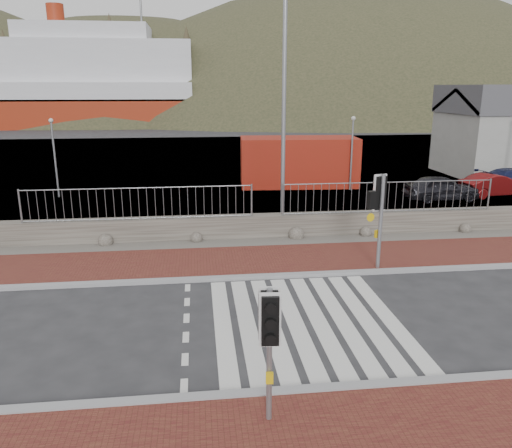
{
  "coord_description": "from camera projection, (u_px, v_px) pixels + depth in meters",
  "views": [
    {
      "loc": [
        -2.61,
        -11.21,
        5.69
      ],
      "look_at": [
        -0.92,
        3.0,
        1.74
      ],
      "focal_mm": 35.0,
      "sensor_mm": 36.0,
      "label": 1
    }
  ],
  "objects": [
    {
      "name": "shipping_container",
      "position": [
        299.0,
        162.0,
        29.42
      ],
      "size": [
        6.94,
        3.24,
        2.82
      ],
      "primitive_type": "cube",
      "rotation": [
        0.0,
        0.0,
        -0.06
      ],
      "color": "#9E1A11",
      "rests_on": "ground"
    },
    {
      "name": "car_a",
      "position": [
        441.0,
        188.0,
        25.72
      ],
      "size": [
        3.81,
        1.58,
        1.29
      ],
      "primitive_type": "imported",
      "rotation": [
        0.0,
        0.0,
        1.59
      ],
      "color": "black",
      "rests_on": "ground"
    },
    {
      "name": "hills_backdrop",
      "position": [
        245.0,
        230.0,
        103.58
      ],
      "size": [
        254.0,
        90.0,
        100.0
      ],
      "color": "#2A2F1C",
      "rests_on": "ground"
    },
    {
      "name": "car_b",
      "position": [
        494.0,
        185.0,
        26.67
      ],
      "size": [
        3.83,
        1.79,
        1.22
      ],
      "primitive_type": "imported",
      "rotation": [
        0.0,
        0.0,
        1.71
      ],
      "color": "#600D0E",
      "rests_on": "ground"
    },
    {
      "name": "quay",
      "position": [
        230.0,
        161.0,
        39.25
      ],
      "size": [
        120.0,
        40.0,
        0.5
      ],
      "primitive_type": "cube",
      "color": "#4C4C4F",
      "rests_on": "ground"
    },
    {
      "name": "traffic_signal_far",
      "position": [
        381.0,
        202.0,
        15.46
      ],
      "size": [
        0.76,
        0.41,
        3.11
      ],
      "rotation": [
        0.0,
        0.0,
        3.42
      ],
      "color": "gray",
      "rests_on": "ground"
    },
    {
      "name": "sidewalk_far",
      "position": [
        278.0,
        260.0,
        16.84
      ],
      "size": [
        40.0,
        3.0,
        0.08
      ],
      "primitive_type": "cube",
      "color": "brown",
      "rests_on": "ground"
    },
    {
      "name": "kerb_near",
      "position": [
        340.0,
        388.0,
        9.66
      ],
      "size": [
        40.0,
        0.25,
        0.12
      ],
      "primitive_type": "cube",
      "color": "gray",
      "rests_on": "ground"
    },
    {
      "name": "streetlight",
      "position": [
        288.0,
        101.0,
        19.02
      ],
      "size": [
        1.95,
        0.26,
        9.18
      ],
      "rotation": [
        0.0,
        0.0,
        0.01
      ],
      "color": "gray",
      "rests_on": "ground"
    },
    {
      "name": "water",
      "position": [
        214.0,
        127.0,
        72.75
      ],
      "size": [
        220.0,
        50.0,
        0.05
      ],
      "primitive_type": "cube",
      "color": "#3F4C54",
      "rests_on": "ground"
    },
    {
      "name": "railing",
      "position": [
        267.0,
        192.0,
        18.9
      ],
      "size": [
        18.07,
        0.07,
        1.22
      ],
      "color": "gray",
      "rests_on": "stone_wall"
    },
    {
      "name": "ferry",
      "position": [
        44.0,
        89.0,
        73.31
      ],
      "size": [
        50.0,
        16.0,
        20.0
      ],
      "color": "maroon",
      "rests_on": "ground"
    },
    {
      "name": "stone_wall",
      "position": [
        267.0,
        226.0,
        19.41
      ],
      "size": [
        40.0,
        0.6,
        0.9
      ],
      "primitive_type": "cube",
      "color": "#4B463E",
      "rests_on": "ground"
    },
    {
      "name": "kerb_far",
      "position": [
        286.0,
        276.0,
        15.4
      ],
      "size": [
        40.0,
        0.25,
        0.12
      ],
      "primitive_type": "cube",
      "color": "gray",
      "rests_on": "ground"
    },
    {
      "name": "zebra_crossing",
      "position": [
        306.0,
        321.0,
        12.54
      ],
      "size": [
        4.62,
        5.6,
        0.01
      ],
      "color": "silver",
      "rests_on": "ground"
    },
    {
      "name": "gravel_strip",
      "position": [
        269.0,
        242.0,
        18.76
      ],
      "size": [
        40.0,
        1.5,
        0.06
      ],
      "primitive_type": "cube",
      "color": "#59544C",
      "rests_on": "ground"
    },
    {
      "name": "traffic_signal_near",
      "position": [
        269.0,
        328.0,
        8.28
      ],
      "size": [
        0.38,
        0.24,
        2.53
      ],
      "rotation": [
        0.0,
        0.0,
        -0.08
      ],
      "color": "gray",
      "rests_on": "ground"
    },
    {
      "name": "ground",
      "position": [
        306.0,
        321.0,
        12.54
      ],
      "size": [
        220.0,
        220.0,
        0.0
      ],
      "primitive_type": "plane",
      "color": "#28282B",
      "rests_on": "ground"
    }
  ]
}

